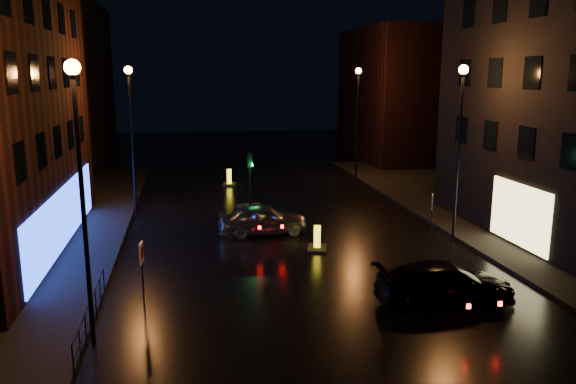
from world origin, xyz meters
The scene contains 16 objects.
ground centered at (0.00, 0.00, 0.00)m, with size 120.00×120.00×0.00m, color black.
pavement_right centered at (14.00, 8.00, 0.07)m, with size 12.00×44.00×0.15m, color black.
building_far_left centered at (-16.00, 35.00, 7.00)m, with size 8.00×16.00×14.00m, color black.
building_far_right centered at (15.00, 32.00, 6.00)m, with size 8.00×14.00×12.00m, color black.
street_lamp_lnear centered at (-7.80, -2.00, 5.56)m, with size 0.44×0.44×8.37m.
street_lamp_lfar centered at (-7.80, 14.00, 5.56)m, with size 0.44×0.44×8.37m.
street_lamp_rnear centered at (7.80, 6.00, 5.56)m, with size 0.44×0.44×8.37m.
street_lamp_rfar centered at (7.80, 22.00, 5.56)m, with size 0.44×0.44×8.37m.
traffic_signal centered at (-1.20, 14.00, 0.50)m, with size 1.40×2.40×3.45m.
guard_railing centered at (-8.00, -1.00, 0.74)m, with size 0.05×6.04×1.00m.
silver_hatchback centered at (-1.15, 8.81, 0.76)m, with size 1.80×4.47×1.52m, color #95989B.
dark_sedan centered at (4.00, -0.99, 0.72)m, with size 2.03×4.98×1.45m, color black.
bollard_near centered at (0.96, 5.80, 0.25)m, with size 1.19×1.49×1.13m.
bollard_far centered at (-1.84, 21.77, 0.26)m, with size 1.15×1.50×1.17m.
road_sign_left centered at (-6.50, 0.76, 1.70)m, with size 0.12×0.55×2.27m.
road_sign_right centered at (6.77, 6.33, 1.70)m, with size 0.26×0.52×2.27m.
Camera 1 is at (-4.83, -18.40, 8.00)m, focal length 35.00 mm.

